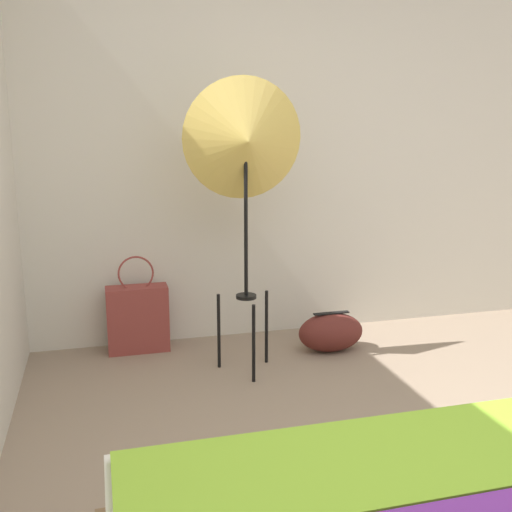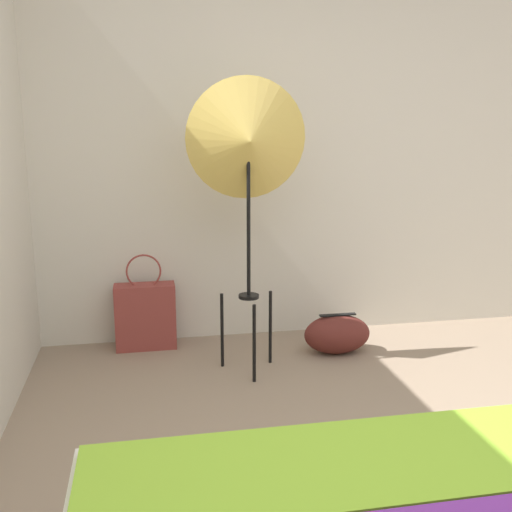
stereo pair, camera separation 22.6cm
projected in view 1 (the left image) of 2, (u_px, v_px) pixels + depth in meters
wall_back at (242, 147)px, 3.98m from camera, size 8.00×0.05×2.60m
photo_umbrella at (246, 143)px, 3.31m from camera, size 0.69×0.29×1.71m
tote_bag at (138, 318)px, 3.87m from camera, size 0.39×0.16×0.63m
duffel_bag at (331, 332)px, 3.88m from camera, size 0.43×0.25×0.26m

